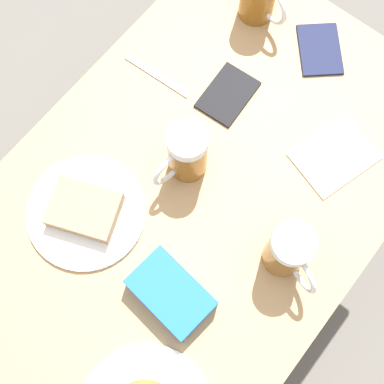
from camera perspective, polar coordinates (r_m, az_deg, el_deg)
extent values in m
plane|color=#666059|center=(1.79, 0.00, -7.41)|extent=(8.00, 8.00, 0.00)
cube|color=tan|center=(1.08, 0.00, -0.56)|extent=(0.70, 1.10, 0.03)
cylinder|color=black|center=(1.67, 2.72, 15.23)|extent=(0.04, 0.04, 0.72)
cylinder|color=white|center=(1.07, -11.21, -2.14)|extent=(0.23, 0.23, 0.01)
cube|color=tan|center=(1.05, -11.43, -1.82)|extent=(0.16, 0.14, 0.03)
torus|color=silver|center=(1.19, 8.52, 19.10)|extent=(0.09, 0.03, 0.09)
cylinder|color=#8C5619|center=(0.99, 10.06, -6.25)|extent=(0.08, 0.08, 0.12)
cylinder|color=white|center=(0.92, 10.80, -5.38)|extent=(0.08, 0.08, 0.02)
torus|color=silver|center=(0.97, 11.53, -8.27)|extent=(0.09, 0.04, 0.09)
cylinder|color=#8C5619|center=(1.03, -0.46, 4.03)|extent=(0.08, 0.08, 0.12)
cylinder|color=white|center=(0.96, -0.49, 5.58)|extent=(0.08, 0.08, 0.02)
torus|color=silver|center=(1.01, -2.26, 2.71)|extent=(0.02, 0.09, 0.09)
cube|color=white|center=(1.12, 14.94, 3.71)|extent=(0.16, 0.18, 0.00)
cube|color=silver|center=(1.17, -3.78, 12.27)|extent=(0.16, 0.02, 0.00)
cube|color=#141938|center=(1.23, 13.48, 14.57)|extent=(0.15, 0.15, 0.01)
cube|color=black|center=(1.15, 3.83, 10.34)|extent=(0.10, 0.13, 0.01)
cube|color=blue|center=(0.99, -2.27, -10.79)|extent=(0.16, 0.11, 0.05)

